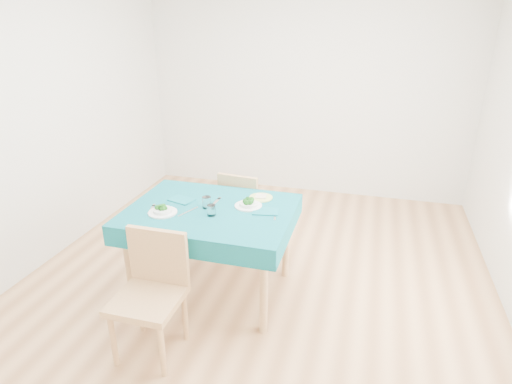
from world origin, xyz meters
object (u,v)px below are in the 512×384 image
(bowl_near, at_px, (162,209))
(side_plate, at_px, (261,198))
(table, at_px, (212,251))
(chair_near, at_px, (146,286))
(chair_far, at_px, (245,207))
(bowl_far, at_px, (248,203))

(bowl_near, bearing_deg, side_plate, 36.79)
(table, bearing_deg, bowl_near, -151.78)
(chair_near, height_order, chair_far, chair_near)
(table, bearing_deg, chair_far, 84.34)
(table, bearing_deg, chair_near, -100.97)
(chair_near, height_order, bowl_far, chair_near)
(bowl_far, bearing_deg, chair_near, -115.23)
(chair_near, xyz_separation_m, bowl_near, (-0.17, 0.61, 0.25))
(table, height_order, bowl_far, bowl_far)
(chair_near, xyz_separation_m, side_plate, (0.48, 1.09, 0.23))
(table, relative_size, bowl_near, 5.84)
(chair_near, bearing_deg, side_plate, 66.22)
(chair_far, bearing_deg, bowl_far, 115.66)
(chair_near, bearing_deg, bowl_near, 105.31)
(chair_near, relative_size, bowl_near, 4.89)
(table, distance_m, chair_far, 0.71)
(chair_far, relative_size, side_plate, 4.89)
(bowl_near, relative_size, bowl_far, 1.01)
(chair_near, xyz_separation_m, chair_far, (0.22, 1.48, -0.06))
(bowl_near, distance_m, bowl_far, 0.66)
(table, relative_size, chair_near, 1.19)
(chair_far, height_order, bowl_far, chair_far)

